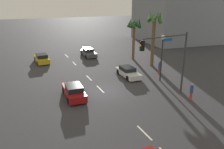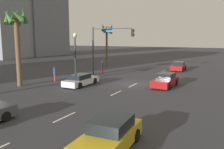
{
  "view_description": "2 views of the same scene",
  "coord_description": "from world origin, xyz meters",
  "px_view_note": "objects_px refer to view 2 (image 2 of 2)",
  "views": [
    {
      "loc": [
        21.19,
        -8.11,
        9.6
      ],
      "look_at": [
        -1.45,
        1.75,
        1.31
      ],
      "focal_mm": 35.69,
      "sensor_mm": 36.0,
      "label": 1
    },
    {
      "loc": [
        -23.97,
        -9.36,
        5.05
      ],
      "look_at": [
        -1.96,
        1.97,
        1.2
      ],
      "focal_mm": 37.54,
      "sensor_mm": 36.0,
      "label": 2
    }
  ],
  "objects_px": {
    "car_2": "(81,80)",
    "streetlamp": "(75,47)",
    "car_3": "(179,66)",
    "pedestrian_0": "(102,67)",
    "building_0": "(34,2)",
    "pedestrian_1": "(55,73)",
    "car_0": "(109,136)",
    "palm_tree_0": "(107,33)",
    "traffic_signal": "(106,42)",
    "car_1": "(165,80)",
    "palm_tree_1": "(16,30)"
  },
  "relations": [
    {
      "from": "car_3",
      "to": "pedestrian_1",
      "type": "bearing_deg",
      "value": 145.41
    },
    {
      "from": "car_2",
      "to": "car_3",
      "type": "distance_m",
      "value": 18.41
    },
    {
      "from": "building_0",
      "to": "palm_tree_0",
      "type": "bearing_deg",
      "value": -110.93
    },
    {
      "from": "streetlamp",
      "to": "palm_tree_1",
      "type": "bearing_deg",
      "value": 155.34
    },
    {
      "from": "streetlamp",
      "to": "pedestrian_0",
      "type": "relative_size",
      "value": 3.2
    },
    {
      "from": "car_3",
      "to": "traffic_signal",
      "type": "xyz_separation_m",
      "value": [
        -9.76,
        7.7,
        3.85
      ]
    },
    {
      "from": "car_3",
      "to": "building_0",
      "type": "bearing_deg",
      "value": 70.96
    },
    {
      "from": "palm_tree_0",
      "to": "building_0",
      "type": "xyz_separation_m",
      "value": [
        15.75,
        33.43,
        9.68
      ]
    },
    {
      "from": "car_0",
      "to": "palm_tree_0",
      "type": "xyz_separation_m",
      "value": [
        28.94,
        15.75,
        5.3
      ]
    },
    {
      "from": "streetlamp",
      "to": "palm_tree_1",
      "type": "distance_m",
      "value": 7.07
    },
    {
      "from": "car_2",
      "to": "palm_tree_0",
      "type": "height_order",
      "value": "palm_tree_0"
    },
    {
      "from": "pedestrian_1",
      "to": "building_0",
      "type": "xyz_separation_m",
      "value": [
        32.28,
        35.26,
        14.7
      ]
    },
    {
      "from": "car_1",
      "to": "pedestrian_1",
      "type": "bearing_deg",
      "value": 102.69
    },
    {
      "from": "palm_tree_0",
      "to": "car_3",
      "type": "bearing_deg",
      "value": -91.28
    },
    {
      "from": "car_1",
      "to": "palm_tree_1",
      "type": "relative_size",
      "value": 0.55
    },
    {
      "from": "streetlamp",
      "to": "car_0",
      "type": "bearing_deg",
      "value": -139.52
    },
    {
      "from": "car_1",
      "to": "palm_tree_0",
      "type": "height_order",
      "value": "palm_tree_0"
    },
    {
      "from": "pedestrian_0",
      "to": "car_2",
      "type": "bearing_deg",
      "value": -164.8
    },
    {
      "from": "traffic_signal",
      "to": "palm_tree_1",
      "type": "relative_size",
      "value": 0.79
    },
    {
      "from": "streetlamp",
      "to": "pedestrian_1",
      "type": "bearing_deg",
      "value": 147.29
    },
    {
      "from": "car_0",
      "to": "building_0",
      "type": "distance_m",
      "value": 68.11
    },
    {
      "from": "car_2",
      "to": "building_0",
      "type": "xyz_separation_m",
      "value": [
        33.12,
        39.61,
        15.06
      ]
    },
    {
      "from": "car_1",
      "to": "building_0",
      "type": "height_order",
      "value": "building_0"
    },
    {
      "from": "car_0",
      "to": "building_0",
      "type": "relative_size",
      "value": 0.14
    },
    {
      "from": "traffic_signal",
      "to": "pedestrian_1",
      "type": "xyz_separation_m",
      "value": [
        -6.48,
        3.5,
        -3.54
      ]
    },
    {
      "from": "building_0",
      "to": "car_1",
      "type": "bearing_deg",
      "value": -117.34
    },
    {
      "from": "pedestrian_1",
      "to": "building_0",
      "type": "height_order",
      "value": "building_0"
    },
    {
      "from": "pedestrian_0",
      "to": "palm_tree_0",
      "type": "distance_m",
      "value": 10.44
    },
    {
      "from": "car_2",
      "to": "traffic_signal",
      "type": "height_order",
      "value": "traffic_signal"
    },
    {
      "from": "car_3",
      "to": "palm_tree_1",
      "type": "xyz_separation_m",
      "value": [
        -20.21,
        12.61,
        5.23
      ]
    },
    {
      "from": "streetlamp",
      "to": "building_0",
      "type": "bearing_deg",
      "value": 50.69
    },
    {
      "from": "car_3",
      "to": "palm_tree_0",
      "type": "bearing_deg",
      "value": 88.72
    },
    {
      "from": "palm_tree_0",
      "to": "traffic_signal",
      "type": "bearing_deg",
      "value": -152.09
    },
    {
      "from": "building_0",
      "to": "palm_tree_1",
      "type": "bearing_deg",
      "value": -132.67
    },
    {
      "from": "palm_tree_1",
      "to": "building_0",
      "type": "height_order",
      "value": "building_0"
    },
    {
      "from": "traffic_signal",
      "to": "pedestrian_1",
      "type": "distance_m",
      "value": 8.17
    },
    {
      "from": "car_0",
      "to": "building_0",
      "type": "bearing_deg",
      "value": 47.75
    },
    {
      "from": "car_0",
      "to": "car_2",
      "type": "distance_m",
      "value": 15.01
    },
    {
      "from": "car_2",
      "to": "car_3",
      "type": "bearing_deg",
      "value": -21.85
    },
    {
      "from": "streetlamp",
      "to": "pedestrian_1",
      "type": "xyz_separation_m",
      "value": [
        -2.23,
        1.43,
        -3.08
      ]
    },
    {
      "from": "palm_tree_0",
      "to": "car_0",
      "type": "bearing_deg",
      "value": -151.44
    },
    {
      "from": "car_2",
      "to": "car_0",
      "type": "bearing_deg",
      "value": -140.36
    },
    {
      "from": "car_3",
      "to": "car_0",
      "type": "bearing_deg",
      "value": -174.57
    },
    {
      "from": "car_3",
      "to": "pedestrian_0",
      "type": "relative_size",
      "value": 2.52
    },
    {
      "from": "car_2",
      "to": "streetlamp",
      "type": "relative_size",
      "value": 0.82
    },
    {
      "from": "car_2",
      "to": "traffic_signal",
      "type": "bearing_deg",
      "value": 6.63
    },
    {
      "from": "streetlamp",
      "to": "pedestrian_1",
      "type": "height_order",
      "value": "streetlamp"
    },
    {
      "from": "traffic_signal",
      "to": "pedestrian_0",
      "type": "relative_size",
      "value": 3.69
    },
    {
      "from": "car_2",
      "to": "building_0",
      "type": "relative_size",
      "value": 0.15
    },
    {
      "from": "traffic_signal",
      "to": "building_0",
      "type": "bearing_deg",
      "value": 56.35
    }
  ]
}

